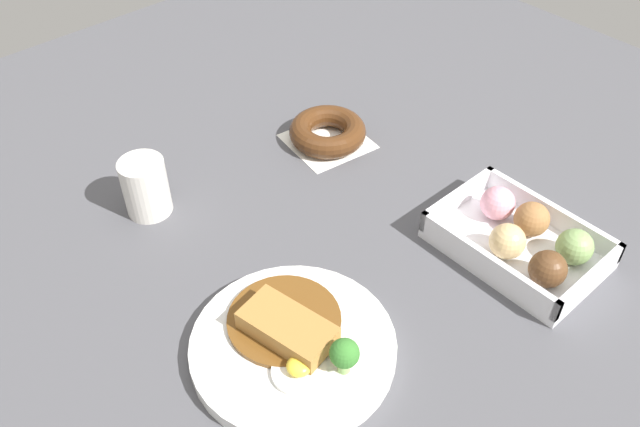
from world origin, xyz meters
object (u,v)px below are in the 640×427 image
object	(u,v)px
donut_box	(524,240)
chocolate_ring_donut	(328,132)
coffee_mug	(146,187)
curry_plate	(293,343)

from	to	relation	value
donut_box	chocolate_ring_donut	size ratio (longest dim) A/B	1.58
chocolate_ring_donut	donut_box	bearing A→B (deg)	-176.25
donut_box	chocolate_ring_donut	world-z (taller)	donut_box
donut_box	coffee_mug	distance (m)	0.50
chocolate_ring_donut	coffee_mug	bearing A→B (deg)	80.37
donut_box	chocolate_ring_donut	bearing A→B (deg)	3.75
curry_plate	chocolate_ring_donut	world-z (taller)	curry_plate
coffee_mug	curry_plate	bearing A→B (deg)	178.84
chocolate_ring_donut	coffee_mug	size ratio (longest dim) A/B	1.60
coffee_mug	donut_box	bearing A→B (deg)	-141.67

